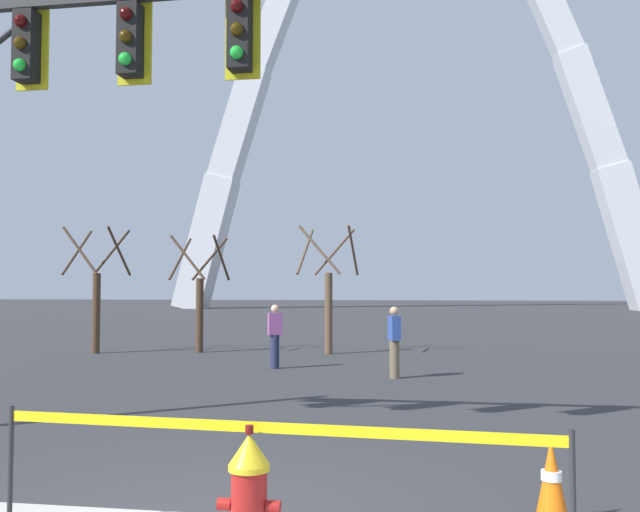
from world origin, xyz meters
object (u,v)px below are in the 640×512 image
at_px(monument_arch, 407,100).
at_px(pedestrian_standing_center, 394,341).
at_px(traffic_cone_by_hydrant, 551,482).
at_px(fire_hydrant, 249,499).
at_px(pedestrian_walking_left, 275,336).

bearing_deg(monument_arch, pedestrian_standing_center, -88.78).
bearing_deg(monument_arch, traffic_cone_by_hydrant, -87.35).
relative_size(fire_hydrant, pedestrian_standing_center, 0.62).
xyz_separation_m(fire_hydrant, pedestrian_standing_center, (0.54, 10.29, 0.35)).
relative_size(traffic_cone_by_hydrant, monument_arch, 0.01).
xyz_separation_m(monument_arch, pedestrian_standing_center, (1.12, -52.66, -20.47)).
bearing_deg(fire_hydrant, pedestrian_walking_left, 102.07).
relative_size(monument_arch, pedestrian_standing_center, 30.90).
xyz_separation_m(fire_hydrant, pedestrian_walking_left, (-2.49, 11.66, 0.35)).
bearing_deg(pedestrian_standing_center, monument_arch, 91.22).
relative_size(traffic_cone_by_hydrant, pedestrian_walking_left, 0.46).
bearing_deg(pedestrian_walking_left, pedestrian_standing_center, -24.38).
bearing_deg(pedestrian_standing_center, fire_hydrant, -93.03).
height_order(traffic_cone_by_hydrant, monument_arch, monument_arch).
distance_m(pedestrian_walking_left, pedestrian_standing_center, 3.34).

